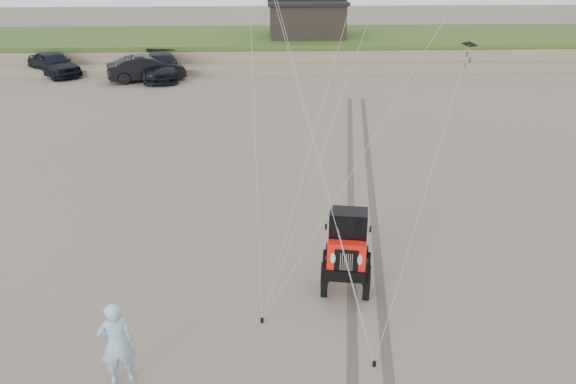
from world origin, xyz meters
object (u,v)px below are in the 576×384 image
Objects in this scene: truck_b at (146,68)px; truck_c at (161,66)px; truck_a at (54,64)px; man at (117,344)px; cabin at (307,17)px; jeep at (346,262)px.

truck_c is (0.87, 0.72, -0.02)m from truck_b.
truck_a is 7.92m from truck_c.
truck_c is at bearing -98.27° from man.
truck_b reaches higher than truck_c.
cabin is 1.10× the size of truck_c.
jeep is (17.27, -28.40, 0.08)m from truck_a.
truck_b is at bearing -96.45° from man.
jeep is at bearing -102.83° from truck_a.
jeep is at bearing -164.91° from man.
truck_c is 1.14× the size of jeep.
truck_b is at bearing -59.42° from truck_a.
cabin is 35.07m from jeep.
jeep is (10.31, -26.50, 0.09)m from truck_b.
truck_c is at bearing -52.75° from truck_a.
cabin is 14.67m from truck_b.
man is at bearing 172.37° from truck_b.
truck_b is (-11.74, -8.47, -2.37)m from cabin.
truck_a reaches higher than truck_c.
truck_c is 2.90× the size of man.
truck_c is at bearing 118.78° from jeep.
man is (4.11, -30.43, 0.16)m from truck_c.
truck_b is 1.03× the size of jeep.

